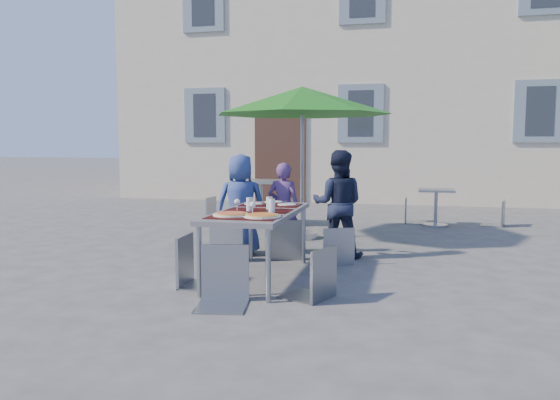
% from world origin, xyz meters
% --- Properties ---
extents(ground, '(90.00, 90.00, 0.00)m').
position_xyz_m(ground, '(0.00, 0.00, 0.00)').
color(ground, '#474649').
rests_on(ground, ground).
extents(building, '(13.60, 8.20, 11.10)m').
position_xyz_m(building, '(-0.00, 11.50, 4.85)').
color(building, '#BBAF97').
rests_on(building, ground).
extents(dining_table, '(0.80, 1.85, 0.76)m').
position_xyz_m(dining_table, '(-0.40, -0.25, 0.70)').
color(dining_table, '#444348').
rests_on(dining_table, ground).
extents(pizza_near_left, '(0.37, 0.37, 0.03)m').
position_xyz_m(pizza_near_left, '(-0.55, -0.74, 0.77)').
color(pizza_near_left, white).
rests_on(pizza_near_left, dining_table).
extents(pizza_near_right, '(0.37, 0.37, 0.03)m').
position_xyz_m(pizza_near_right, '(-0.22, -0.77, 0.77)').
color(pizza_near_right, white).
rests_on(pizza_near_right, dining_table).
extents(glassware, '(0.48, 0.41, 0.15)m').
position_xyz_m(glassware, '(-0.36, -0.34, 0.83)').
color(glassware, silver).
rests_on(glassware, dining_table).
extents(place_settings, '(0.67, 0.48, 0.01)m').
position_xyz_m(place_settings, '(-0.42, 0.41, 0.76)').
color(place_settings, white).
rests_on(place_settings, dining_table).
extents(child_0, '(0.75, 0.59, 1.34)m').
position_xyz_m(child_0, '(-0.98, 0.95, 0.67)').
color(child_0, '#304485').
rests_on(child_0, ground).
extents(child_1, '(0.47, 0.34, 1.23)m').
position_xyz_m(child_1, '(-0.45, 1.17, 0.61)').
color(child_1, '#573873').
rests_on(child_1, ground).
extents(child_2, '(0.69, 0.41, 1.39)m').
position_xyz_m(child_2, '(0.29, 1.11, 0.70)').
color(child_2, '#171D34').
rests_on(child_2, ground).
extents(chair_0, '(0.45, 0.46, 1.00)m').
position_xyz_m(chair_0, '(-1.03, 0.60, 0.59)').
color(chair_0, gray).
rests_on(chair_0, ground).
extents(chair_1, '(0.50, 0.51, 0.98)m').
position_xyz_m(chair_1, '(-0.34, 0.84, 0.57)').
color(chair_1, gray).
rests_on(chair_1, ground).
extents(chair_2, '(0.50, 0.51, 0.87)m').
position_xyz_m(chair_2, '(0.34, 0.67, 0.51)').
color(chair_2, gray).
rests_on(chair_2, ground).
extents(chair_3, '(0.47, 0.46, 1.01)m').
position_xyz_m(chair_3, '(-0.97, -0.71, 0.59)').
color(chair_3, '#91969C').
rests_on(chair_3, ground).
extents(chair_4, '(0.56, 0.56, 0.95)m').
position_xyz_m(chair_4, '(0.34, -0.90, 0.56)').
color(chair_4, gray).
rests_on(chair_4, ground).
extents(chair_5, '(0.52, 0.52, 1.02)m').
position_xyz_m(chair_5, '(-0.46, -1.25, 0.60)').
color(chair_5, gray).
rests_on(chair_5, ground).
extents(patio_umbrella, '(2.73, 2.73, 2.34)m').
position_xyz_m(patio_umbrella, '(-0.44, 2.38, 2.11)').
color(patio_umbrella, '#B8BBC0').
rests_on(patio_umbrella, ground).
extents(cafe_table_0, '(0.76, 0.76, 0.81)m').
position_xyz_m(cafe_table_0, '(-1.45, 3.66, 0.58)').
color(cafe_table_0, '#B8BBC0').
rests_on(cafe_table_0, ground).
extents(bg_chair_l_0, '(0.44, 0.43, 0.89)m').
position_xyz_m(bg_chair_l_0, '(-2.37, 3.76, 0.52)').
color(bg_chair_l_0, gray).
rests_on(bg_chair_l_0, ground).
extents(bg_chair_r_0, '(0.55, 0.55, 0.94)m').
position_xyz_m(bg_chair_r_0, '(-1.03, 3.61, 0.55)').
color(bg_chair_r_0, gray).
rests_on(bg_chair_r_0, ground).
extents(cafe_table_1, '(0.62, 0.62, 0.66)m').
position_xyz_m(cafe_table_1, '(1.66, 4.16, 0.42)').
color(cafe_table_1, '#B8BBC0').
rests_on(cafe_table_1, ground).
extents(bg_chair_l_1, '(0.40, 0.40, 0.90)m').
position_xyz_m(bg_chair_l_1, '(1.23, 4.48, 0.52)').
color(bg_chair_l_1, gray).
rests_on(bg_chair_l_1, ground).
extents(bg_chair_r_1, '(0.47, 0.47, 0.87)m').
position_xyz_m(bg_chair_r_1, '(2.75, 4.44, 0.51)').
color(bg_chair_r_1, gray).
rests_on(bg_chair_r_1, ground).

